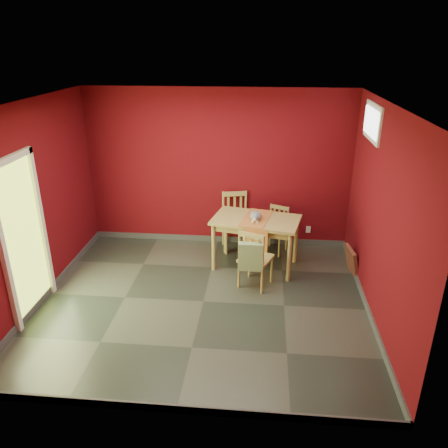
# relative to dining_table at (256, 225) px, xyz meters

# --- Properties ---
(ground) EXTENTS (4.50, 4.50, 0.00)m
(ground) POSITION_rel_dining_table_xyz_m (-0.69, -1.12, -0.72)
(ground) COLOR #2D342D
(ground) RESTS_ON ground
(room_shell) EXTENTS (4.50, 4.50, 4.50)m
(room_shell) POSITION_rel_dining_table_xyz_m (-0.69, -1.12, -0.67)
(room_shell) COLOR #57090F
(room_shell) RESTS_ON ground
(doorway) EXTENTS (0.06, 1.01, 2.13)m
(doorway) POSITION_rel_dining_table_xyz_m (-2.92, -1.52, 0.40)
(doorway) COLOR #B7D838
(doorway) RESTS_ON ground
(window) EXTENTS (0.05, 0.90, 0.50)m
(window) POSITION_rel_dining_table_xyz_m (1.54, -0.12, 1.63)
(window) COLOR white
(window) RESTS_ON room_shell
(outlet_plate) EXTENTS (0.08, 0.02, 0.12)m
(outlet_plate) POSITION_rel_dining_table_xyz_m (0.91, 0.87, -0.42)
(outlet_plate) COLOR silver
(outlet_plate) RESTS_ON room_shell
(dining_table) EXTENTS (1.45, 1.03, 0.83)m
(dining_table) POSITION_rel_dining_table_xyz_m (0.00, 0.00, 0.00)
(dining_table) COLOR tan
(dining_table) RESTS_ON ground
(table_runner) EXTENTS (0.53, 0.86, 0.40)m
(table_runner) POSITION_rel_dining_table_xyz_m (-0.00, -0.13, 0.04)
(table_runner) COLOR #B8692F
(table_runner) RESTS_ON dining_table
(chair_far_left) EXTENTS (0.55, 0.55, 0.99)m
(chair_far_left) POSITION_rel_dining_table_xyz_m (-0.36, 0.65, -0.22)
(chair_far_left) COLOR tan
(chair_far_left) RESTS_ON ground
(chair_far_right) EXTENTS (0.49, 0.49, 0.79)m
(chair_far_right) POSITION_rel_dining_table_xyz_m (0.33, 0.59, -0.32)
(chair_far_right) COLOR tan
(chair_far_right) RESTS_ON ground
(chair_near) EXTENTS (0.56, 0.56, 0.92)m
(chair_near) POSITION_rel_dining_table_xyz_m (0.01, -0.63, -0.26)
(chair_near) COLOR tan
(chair_near) RESTS_ON ground
(tote_bag) EXTENTS (0.35, 0.20, 0.48)m
(tote_bag) POSITION_rel_dining_table_xyz_m (-0.05, -0.84, -0.13)
(tote_bag) COLOR #81A469
(tote_bag) RESTS_ON chair_near
(cat) EXTENTS (0.19, 0.36, 0.18)m
(cat) POSITION_rel_dining_table_xyz_m (-0.01, -0.04, 0.19)
(cat) COLOR slate
(cat) RESTS_ON table_runner
(picture_frame) EXTENTS (0.20, 0.45, 0.43)m
(picture_frame) POSITION_rel_dining_table_xyz_m (1.50, -0.12, -0.51)
(picture_frame) COLOR brown
(picture_frame) RESTS_ON ground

